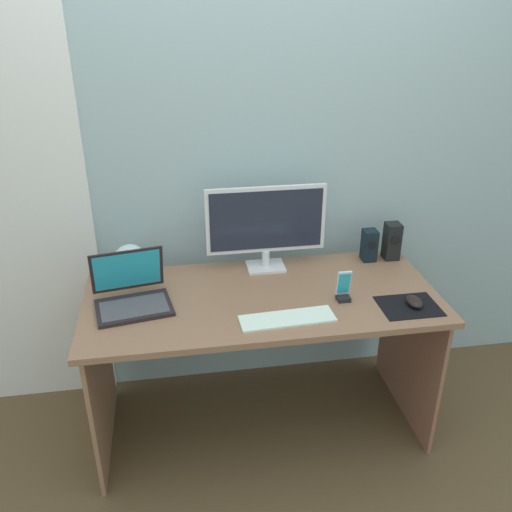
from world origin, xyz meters
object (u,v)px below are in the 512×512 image
at_px(speaker_near_monitor, 369,245).
at_px(fishbowl, 130,262).
at_px(speaker_right, 392,241).
at_px(mouse, 414,302).
at_px(laptop, 132,295).
at_px(monitor, 266,224).
at_px(keyboard_external, 287,319).
at_px(phone_in_dock, 344,290).

relative_size(speaker_near_monitor, fishbowl, 0.96).
distance_m(speaker_right, speaker_near_monitor, 0.12).
bearing_deg(fishbowl, mouse, -21.06).
bearing_deg(laptop, fishbowl, 93.18).
distance_m(monitor, keyboard_external, 0.52).
relative_size(speaker_right, fishbowl, 1.13).
bearing_deg(keyboard_external, monitor, 87.52).
height_order(monitor, laptop, monitor).
height_order(fishbowl, mouse, fishbowl).
distance_m(speaker_right, phone_in_dock, 0.50).
bearing_deg(mouse, laptop, 168.99).
distance_m(laptop, fishbowl, 0.26).
xyz_separation_m(speaker_near_monitor, mouse, (0.04, -0.45, -0.06)).
bearing_deg(keyboard_external, speaker_right, 33.79).
distance_m(monitor, fishbowl, 0.65).
relative_size(mouse, phone_in_dock, 0.72).
bearing_deg(speaker_near_monitor, monitor, -179.59).
bearing_deg(fishbowl, laptop, -86.82).
bearing_deg(keyboard_external, speaker_near_monitor, 39.48).
bearing_deg(keyboard_external, fishbowl, 140.10).
height_order(monitor, phone_in_dock, monitor).
bearing_deg(speaker_right, speaker_near_monitor, -179.98).
height_order(speaker_near_monitor, laptop, laptop).
bearing_deg(keyboard_external, mouse, -1.13).
height_order(monitor, keyboard_external, monitor).
height_order(laptop, keyboard_external, laptop).
bearing_deg(mouse, keyboard_external, -179.11).
xyz_separation_m(speaker_right, laptop, (-1.26, -0.25, -0.05)).
relative_size(fishbowl, mouse, 1.65).
distance_m(speaker_near_monitor, mouse, 0.46).
height_order(mouse, phone_in_dock, phone_in_dock).
relative_size(keyboard_external, mouse, 3.90).
bearing_deg(monitor, fishbowl, 179.04).
distance_m(laptop, phone_in_dock, 0.91).
height_order(speaker_near_monitor, mouse, speaker_near_monitor).
height_order(monitor, speaker_near_monitor, monitor).
xyz_separation_m(monitor, speaker_right, (0.63, 0.00, -0.14)).
relative_size(speaker_near_monitor, phone_in_dock, 1.14).
relative_size(speaker_right, phone_in_dock, 1.34).
bearing_deg(speaker_near_monitor, fishbowl, 179.65).
distance_m(monitor, speaker_right, 0.65).
relative_size(monitor, speaker_right, 3.01).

